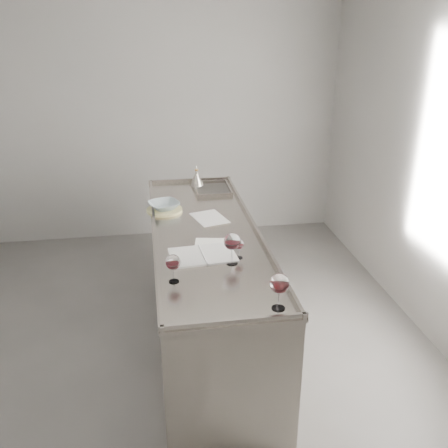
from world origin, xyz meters
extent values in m
cube|color=#575451|center=(0.00, 0.00, -0.01)|extent=(4.50, 5.00, 0.02)
cube|color=gray|center=(0.00, 2.51, 1.40)|extent=(4.50, 0.02, 2.80)
cube|color=gray|center=(0.50, 0.30, 0.46)|extent=(0.75, 2.40, 0.92)
cube|color=gray|center=(0.50, 0.30, 0.93)|extent=(0.77, 2.42, 0.02)
cube|color=gray|center=(0.50, -0.89, 0.96)|extent=(0.77, 0.02, 0.03)
cube|color=gray|center=(0.50, 1.49, 0.96)|extent=(0.77, 0.02, 0.03)
cube|color=gray|center=(0.14, 0.30, 0.96)|extent=(0.02, 2.42, 0.03)
cube|color=gray|center=(0.86, 0.30, 0.96)|extent=(0.02, 2.42, 0.03)
cube|color=#595654|center=(0.68, 1.22, 0.94)|extent=(0.30, 0.38, 0.01)
cylinder|color=white|center=(0.23, -0.40, 0.94)|extent=(0.06, 0.06, 0.00)
cylinder|color=white|center=(0.23, -0.40, 0.99)|extent=(0.01, 0.01, 0.08)
ellipsoid|color=white|center=(0.23, -0.40, 1.07)|extent=(0.09, 0.09, 0.09)
cylinder|color=#32060A|center=(0.22, -0.40, 1.05)|extent=(0.06, 0.06, 0.02)
cylinder|color=white|center=(0.60, -0.22, 0.94)|extent=(0.07, 0.07, 0.00)
cylinder|color=white|center=(0.60, -0.22, 0.99)|extent=(0.01, 0.01, 0.10)
ellipsoid|color=white|center=(0.60, -0.22, 1.09)|extent=(0.11, 0.11, 0.11)
cylinder|color=#33070B|center=(0.60, -0.22, 1.07)|extent=(0.08, 0.08, 0.02)
cylinder|color=white|center=(0.76, -0.78, 0.94)|extent=(0.07, 0.07, 0.00)
cylinder|color=white|center=(0.76, -0.78, 0.99)|extent=(0.01, 0.01, 0.10)
ellipsoid|color=white|center=(0.76, -0.78, 1.09)|extent=(0.10, 0.10, 0.11)
cylinder|color=#330608|center=(0.76, -0.78, 1.07)|extent=(0.08, 0.08, 0.02)
cylinder|color=white|center=(0.66, -0.15, 0.94)|extent=(0.05, 0.05, 0.00)
cylinder|color=white|center=(0.66, -0.15, 0.98)|extent=(0.01, 0.01, 0.06)
ellipsoid|color=white|center=(0.66, -0.15, 1.04)|extent=(0.06, 0.06, 0.07)
cylinder|color=#3B080B|center=(0.66, -0.15, 1.02)|extent=(0.05, 0.05, 0.01)
cube|color=silver|center=(0.33, -0.10, 0.95)|extent=(0.23, 0.31, 0.01)
cube|color=silver|center=(0.54, -0.08, 0.95)|extent=(0.23, 0.31, 0.01)
cylinder|color=white|center=(0.43, -0.09, 0.95)|extent=(0.03, 0.29, 0.01)
cube|color=silver|center=(0.49, 0.03, 0.94)|extent=(0.26, 0.33, 0.00)
cube|color=silver|center=(0.56, 0.55, 0.94)|extent=(0.30, 0.36, 0.00)
cylinder|color=#C7C081|center=(0.22, 0.76, 0.95)|extent=(0.36, 0.36, 0.02)
imported|color=#8FA0A6|center=(0.23, 0.76, 0.99)|extent=(0.30, 0.30, 0.06)
cone|color=#AAA298|center=(0.55, 1.38, 1.00)|extent=(0.13, 0.13, 0.11)
cylinder|color=#AAA298|center=(0.55, 1.38, 1.07)|extent=(0.02, 0.02, 0.03)
cylinder|color=#A26E2D|center=(0.55, 1.38, 1.09)|extent=(0.03, 0.03, 0.01)
cone|color=#AAA298|center=(0.55, 1.38, 1.11)|extent=(0.02, 0.02, 0.04)
camera|label=1|loc=(0.11, -2.99, 2.38)|focal=40.00mm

